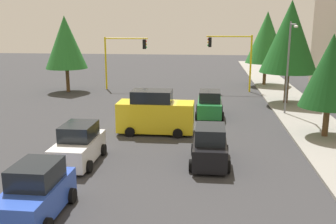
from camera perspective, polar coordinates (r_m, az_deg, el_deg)
name	(u,v)px	position (r m, az deg, el deg)	size (l,w,h in m)	color
ground_plane	(159,125)	(26.51, -1.35, -1.92)	(120.00, 120.00, 0.00)	#353538
sidewalk_kerb	(299,111)	(31.92, 18.94, 0.10)	(80.00, 4.00, 0.15)	gray
lane_arrow_near	(50,195)	(16.75, -17.24, -11.76)	(2.40, 1.10, 1.10)	silver
traffic_signal_far_right	(123,52)	(40.51, -6.78, 8.81)	(0.36, 4.59, 5.47)	yellow
traffic_signal_far_left	(233,52)	(39.54, 9.68, 8.84)	(0.36, 4.59, 5.71)	yellow
street_lamp_curbside	(289,58)	(29.66, 17.65, 7.62)	(2.15, 0.28, 7.00)	slate
tree_roadside_mid	(290,37)	(34.03, 17.74, 10.64)	(4.78, 4.78, 8.75)	brown
tree_opposite_side	(65,42)	(40.09, -15.05, 10.01)	(4.17, 4.17, 7.62)	brown
tree_roadside_near	(331,71)	(24.58, 23.10, 5.63)	(3.47, 3.47, 6.31)	brown
tree_roadside_far	(267,37)	(43.82, 14.50, 10.71)	(4.44, 4.44, 8.12)	brown
delivery_van_yellow	(155,113)	(24.27, -1.92, -0.22)	(2.22, 4.80, 2.77)	yellow
car_white	(79,145)	(19.76, -13.19, -4.87)	(3.98, 2.05, 1.98)	white
car_green	(210,105)	(28.92, 6.22, 1.11)	(4.13, 2.06, 1.98)	#1E7238
car_blue	(36,193)	(14.91, -19.10, -11.34)	(3.78, 2.02, 1.98)	blue
car_black	(210,146)	(19.20, 6.27, -5.13)	(3.84, 1.94, 1.98)	black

